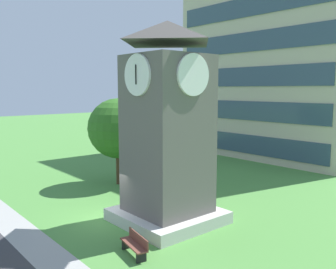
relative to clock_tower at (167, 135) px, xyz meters
name	(u,v)px	position (x,y,z in m)	size (l,w,h in m)	color
ground_plane	(108,219)	(-2.27, -2.23, -4.53)	(160.00, 160.00, 0.00)	#4C893D
kerb_strip	(30,240)	(-2.27, -6.33, -4.53)	(120.00, 1.60, 0.01)	#9E9E99
office_building	(289,47)	(-7.71, 23.25, 6.67)	(18.09, 13.71, 22.40)	beige
clock_tower	(167,135)	(0.00, 0.00, 0.00)	(4.79, 4.79, 10.16)	#605B56
park_bench	(135,244)	(2.10, -3.53, -4.07)	(1.86, 0.81, 0.88)	brown
tree_by_building	(118,128)	(-8.08, 2.21, -0.48)	(4.29, 4.29, 6.20)	#513823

